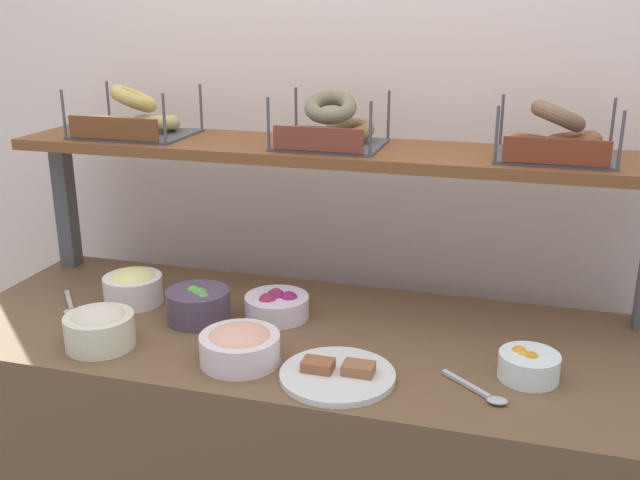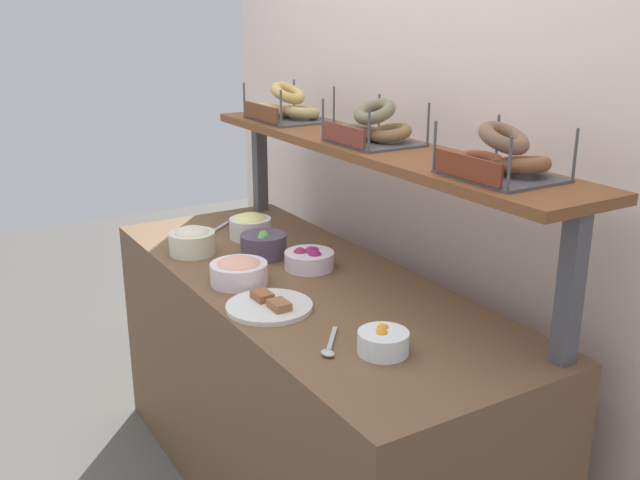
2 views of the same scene
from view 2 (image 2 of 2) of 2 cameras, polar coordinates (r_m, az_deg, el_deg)
back_wall at (r=2.61m, az=9.22°, el=6.39°), size 3.02×0.06×2.40m
deli_counter at (r=2.59m, az=-1.23°, el=-11.91°), size 1.82×0.70×0.85m
shelf_riser_left at (r=3.19m, az=-4.74°, el=5.89°), size 0.05×0.05×0.40m
shelf_riser_right at (r=1.89m, az=19.07°, el=-3.66°), size 0.05×0.05×0.40m
upper_shelf at (r=2.43m, az=4.20°, el=7.27°), size 1.78×0.32×0.03m
bowl_potato_salad at (r=2.67m, az=-10.01°, el=-0.02°), size 0.17×0.17×0.10m
bowl_fruit_salad at (r=1.91m, az=4.98°, el=-7.93°), size 0.14×0.14×0.07m
bowl_veggie_mix at (r=2.61m, az=-4.46°, el=-0.38°), size 0.17×0.17×0.09m
bowl_beet_salad at (r=2.49m, az=-0.85°, el=-1.49°), size 0.17×0.17×0.08m
bowl_egg_salad at (r=2.83m, az=-5.50°, el=1.13°), size 0.16×0.16×0.10m
bowl_lox_spread at (r=2.37m, az=-6.39°, el=-2.42°), size 0.19×0.19×0.09m
serving_plate_white at (r=2.18m, az=-3.99°, el=-5.18°), size 0.26×0.26×0.04m
serving_spoon_near_plate at (r=2.93m, az=-8.31°, el=0.78°), size 0.13×0.14×0.01m
serving_spoon_by_edge at (r=1.93m, az=0.77°, el=-8.36°), size 0.15×0.12×0.01m
bagel_basket_sesame at (r=2.90m, az=-2.61°, el=10.32°), size 0.32×0.24×0.15m
bagel_basket_poppy at (r=2.41m, az=4.20°, el=8.72°), size 0.28×0.25×0.15m
bagel_basket_cinnamon_raisin at (r=1.98m, az=14.02°, el=6.18°), size 0.29×0.25×0.15m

